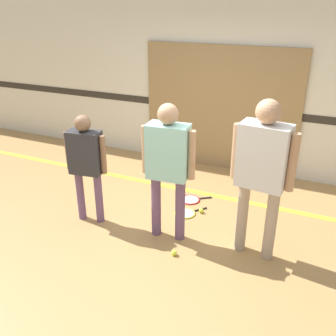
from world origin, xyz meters
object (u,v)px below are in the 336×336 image
object	(u,v)px
racket_spare_on_floor	(186,213)
racket_second_spare	(191,199)
person_student_left	(86,158)
person_student_right	(262,164)
tennis_ball_near_instructor	(174,253)
person_instructor	(168,159)
tennis_ball_by_spare_racket	(201,211)

from	to	relation	value
racket_spare_on_floor	racket_second_spare	xyz separation A→B (m)	(-0.08, 0.38, 0.00)
person_student_left	person_student_right	world-z (taller)	person_student_right
racket_spare_on_floor	tennis_ball_near_instructor	size ratio (longest dim) A/B	7.02
tennis_ball_near_instructor	racket_second_spare	bearing A→B (deg)	102.61
person_instructor	person_student_right	distance (m)	1.04
person_student_left	tennis_ball_by_spare_racket	distance (m)	1.70
person_student_right	racket_second_spare	size ratio (longest dim) A/B	3.77
person_student_right	racket_second_spare	bearing A→B (deg)	-31.84
person_student_right	tennis_ball_by_spare_racket	world-z (taller)	person_student_right
racket_second_spare	tennis_ball_near_instructor	world-z (taller)	tennis_ball_near_instructor
racket_spare_on_floor	tennis_ball_near_instructor	xyz separation A→B (m)	(0.21, -0.91, 0.02)
person_student_left	tennis_ball_by_spare_racket	size ratio (longest dim) A/B	21.62
person_student_right	tennis_ball_by_spare_racket	distance (m)	1.49
person_instructor	racket_spare_on_floor	distance (m)	1.17
person_student_right	racket_spare_on_floor	distance (m)	1.58
racket_second_spare	tennis_ball_by_spare_racket	size ratio (longest dim) A/B	7.21
person_student_left	person_instructor	bearing A→B (deg)	-4.93
person_student_left	racket_second_spare	world-z (taller)	person_student_left
racket_second_spare	tennis_ball_near_instructor	xyz separation A→B (m)	(0.29, -1.29, 0.02)
tennis_ball_by_spare_racket	racket_spare_on_floor	bearing A→B (deg)	-149.62
tennis_ball_by_spare_racket	racket_second_spare	bearing A→B (deg)	133.08
person_student_right	racket_spare_on_floor	bearing A→B (deg)	-19.08
person_student_left	tennis_ball_by_spare_racket	xyz separation A→B (m)	(1.27, 0.75, -0.85)
person_instructor	tennis_ball_by_spare_racket	bearing A→B (deg)	69.16
person_student_left	racket_spare_on_floor	distance (m)	1.54
tennis_ball_near_instructor	tennis_ball_by_spare_racket	world-z (taller)	same
tennis_ball_near_instructor	tennis_ball_by_spare_racket	bearing A→B (deg)	91.82
person_instructor	racket_second_spare	distance (m)	1.40
tennis_ball_near_instructor	person_instructor	bearing A→B (deg)	124.13
person_instructor	tennis_ball_near_instructor	bearing A→B (deg)	-61.00
person_student_left	racket_spare_on_floor	bearing A→B (deg)	22.02
person_instructor	person_student_left	xyz separation A→B (m)	(-1.08, -0.07, -0.15)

